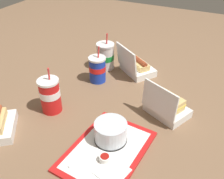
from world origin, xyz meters
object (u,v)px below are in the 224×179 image
Objects in this scene: ketchup_cup at (105,158)px; soda_cup_front at (105,56)px; food_tray at (107,151)px; cake_container at (111,132)px; clamshell_hotdog_center at (137,66)px; clamshell_sandwich_corner at (167,106)px; plastic_fork at (82,160)px; soda_cup_left at (50,95)px; soda_cup_back at (97,69)px.

ketchup_cup is 0.19× the size of soda_cup_front.
cake_container is (0.05, 0.01, 0.05)m from food_tray.
soda_cup_front is (-0.03, 0.19, 0.04)m from clamshell_hotdog_center.
clamshell_sandwich_corner is 0.39m from clamshell_hotdog_center.
soda_cup_left reaches higher than plastic_fork.
plastic_fork is 0.44× the size of clamshell_hotdog_center.
clamshell_hotdog_center is 1.10× the size of soda_cup_left.
cake_container is 0.34m from soda_cup_left.
clamshell_hotdog_center reaches higher than plastic_fork.
soda_cup_left is (-0.46, 0.04, 0.01)m from soda_cup_front.
clamshell_hotdog_center is at bearing 11.63° from ketchup_cup.
cake_container reaches higher than ketchup_cup.
soda_cup_back is (0.12, 0.42, 0.03)m from clamshell_sandwich_corner.
soda_cup_back reaches higher than plastic_fork.
food_tray is 0.37m from soda_cup_left.
soda_cup_front is at bearing 10.44° from soda_cup_back.
ketchup_cup is 0.39m from clamshell_sandwich_corner.
ketchup_cup is 0.40m from soda_cup_left.
cake_container reaches higher than plastic_fork.
cake_container is at bearing 150.45° from clamshell_sandwich_corner.
plastic_fork is (-0.03, 0.08, -0.01)m from ketchup_cup.
plastic_fork is at bearing -175.05° from clamshell_hotdog_center.
cake_container is 0.15m from plastic_fork.
clamshell_hotdog_center is at bearing 32.78° from plastic_fork.
soda_cup_front is at bearing 97.85° from clamshell_hotdog_center.
clamshell_hotdog_center reaches higher than ketchup_cup.
ketchup_cup is 0.16× the size of clamshell_hotdog_center.
clamshell_hotdog_center is at bearing 41.87° from clamshell_sandwich_corner.
soda_cup_back reaches higher than food_tray.
soda_cup_back reaches higher than clamshell_hotdog_center.
food_tray is 0.06m from ketchup_cup.
clamshell_hotdog_center is 0.24m from soda_cup_back.
clamshell_sandwich_corner reaches higher than food_tray.
soda_cup_back is (0.48, 0.29, 0.05)m from ketchup_cup.
soda_cup_back is (0.52, 0.22, 0.06)m from plastic_fork.
cake_container is 0.30m from clamshell_sandwich_corner.
soda_cup_front is at bearing 27.04° from ketchup_cup.
cake_container is at bearing 14.97° from ketchup_cup.
food_tray is at bearing -108.47° from soda_cup_left.
food_tray is 0.35m from clamshell_sandwich_corner.
cake_container is 0.61× the size of soda_cup_front.
cake_container is 1.20× the size of plastic_fork.
soda_cup_back is (-0.17, 0.16, 0.03)m from clamshell_hotdog_center.
ketchup_cup is at bearing -114.67° from soda_cup_left.
plastic_fork is (-0.09, 0.06, 0.01)m from food_tray.
soda_cup_left is at bearing 112.80° from clamshell_sandwich_corner.
soda_cup_back is at bearing 32.65° from food_tray.
ketchup_cup is at bearing -161.42° from food_tray.
food_tray is 0.07m from cake_container.
soda_cup_left is (0.20, 0.29, 0.07)m from plastic_fork.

